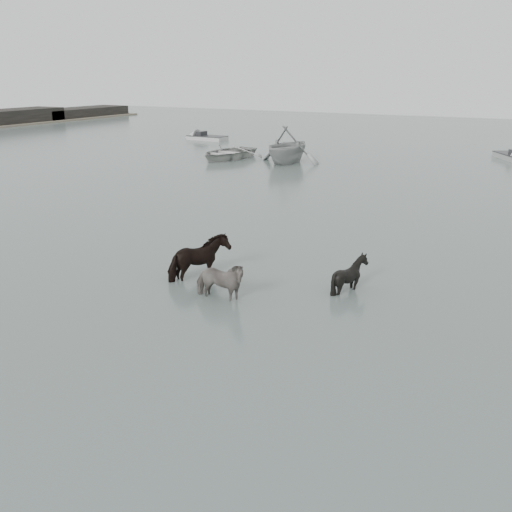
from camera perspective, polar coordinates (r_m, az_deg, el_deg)
name	(u,v)px	position (r m, az deg, el deg)	size (l,w,h in m)	color
ground	(231,294)	(16.13, -2.56, -3.85)	(140.00, 140.00, 0.00)	#4C5B54
pony_pinto	(219,277)	(15.53, -3.70, -2.07)	(0.73, 1.60, 1.36)	black
pony_dark	(200,253)	(17.16, -5.62, 0.29)	(1.59, 1.36, 1.61)	black
pony_black	(350,268)	(16.44, 9.40, -1.21)	(1.06, 1.19, 1.32)	black
rowboat_lead	(227,151)	(41.39, -2.88, 10.43)	(3.72, 5.22, 1.08)	#B7B7B2
rowboat_trail	(288,143)	(39.33, 3.20, 11.18)	(4.34, 5.03, 2.65)	#A2A5A3
skiff_outer	(207,136)	(53.08, -4.91, 11.89)	(4.93, 1.60, 0.75)	beige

